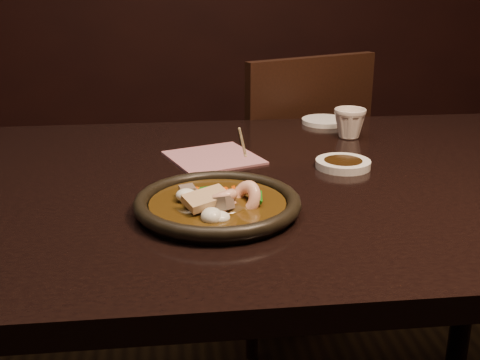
{
  "coord_description": "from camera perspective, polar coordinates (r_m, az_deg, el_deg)",
  "views": [
    {
      "loc": [
        -0.09,
        -1.04,
        1.12
      ],
      "look_at": [
        0.02,
        -0.15,
        0.8
      ],
      "focal_mm": 45.0,
      "sensor_mm": 36.0,
      "label": 1
    }
  ],
  "objects": [
    {
      "name": "stirfry",
      "position": [
        0.95,
        -2.12,
        -2.17
      ],
      "size": [
        0.14,
        0.14,
        0.06
      ],
      "color": "#38240A",
      "rests_on": "plate"
    },
    {
      "name": "napkin",
      "position": [
        1.23,
        -2.53,
        2.13
      ],
      "size": [
        0.22,
        0.22,
        0.0
      ],
      "primitive_type": "cube",
      "rotation": [
        0.0,
        0.0,
        0.35
      ],
      "color": "#B26D76",
      "rests_on": "table"
    },
    {
      "name": "saucer_right",
      "position": [
        1.53,
        8.0,
        5.55
      ],
      "size": [
        0.11,
        0.11,
        0.01
      ],
      "primitive_type": "cylinder",
      "color": "white",
      "rests_on": "table"
    },
    {
      "name": "chopsticks",
      "position": [
        1.34,
        0.22,
        3.64
      ],
      "size": [
        0.02,
        0.23,
        0.01
      ],
      "rotation": [
        0.0,
        0.0,
        -0.06
      ],
      "color": "tan",
      "rests_on": "table"
    },
    {
      "name": "table",
      "position": [
        1.14,
        -1.66,
        -3.59
      ],
      "size": [
        1.6,
        0.9,
        0.75
      ],
      "color": "black",
      "rests_on": "floor"
    },
    {
      "name": "chair",
      "position": [
        1.84,
        4.22,
        -0.67
      ],
      "size": [
        0.55,
        0.55,
        0.9
      ],
      "rotation": [
        0.0,
        0.0,
        3.54
      ],
      "color": "black",
      "rests_on": "floor"
    },
    {
      "name": "tea_cup",
      "position": [
        1.4,
        10.35,
        5.41
      ],
      "size": [
        0.09,
        0.08,
        0.07
      ],
      "primitive_type": "imported",
      "rotation": [
        0.0,
        0.0,
        -0.26
      ],
      "color": "white",
      "rests_on": "table"
    },
    {
      "name": "plate",
      "position": [
        0.96,
        -2.14,
        -2.32
      ],
      "size": [
        0.27,
        0.27,
        0.03
      ],
      "color": "black",
      "rests_on": "table"
    },
    {
      "name": "soy_dish",
      "position": [
        1.19,
        9.74,
        1.52
      ],
      "size": [
        0.11,
        0.11,
        0.02
      ],
      "primitive_type": "cylinder",
      "color": "white",
      "rests_on": "table"
    }
  ]
}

